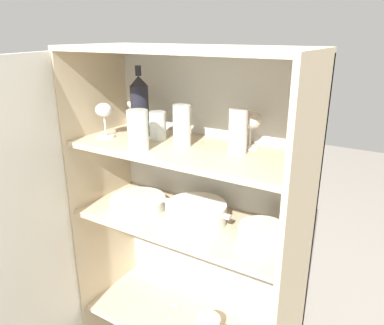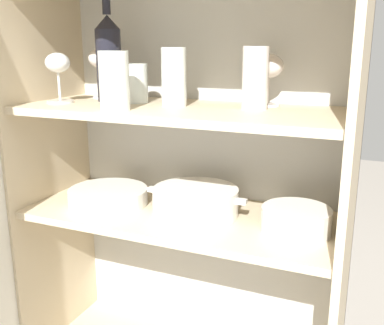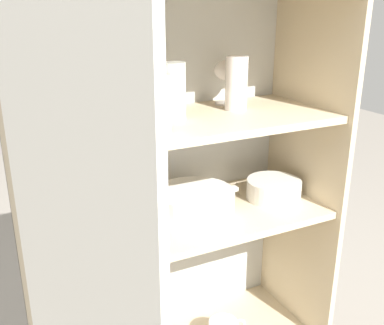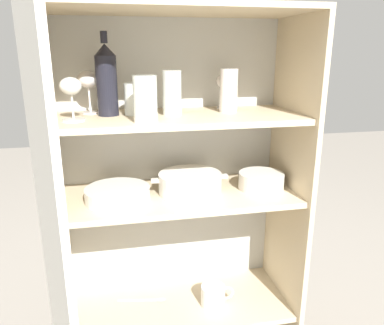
# 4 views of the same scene
# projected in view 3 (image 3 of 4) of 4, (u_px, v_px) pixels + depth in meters

# --- Properties ---
(cupboard_back_panel) EXTENTS (0.86, 0.02, 1.33)m
(cupboard_back_panel) POSITION_uv_depth(u_px,v_px,m) (158.00, 210.00, 1.44)
(cupboard_back_panel) COLOR silver
(cupboard_back_panel) RESTS_ON ground_plane
(cupboard_side_left) EXTENTS (0.02, 0.38, 1.33)m
(cupboard_side_left) POSITION_uv_depth(u_px,v_px,m) (28.00, 271.00, 1.11)
(cupboard_side_left) COLOR #CCB793
(cupboard_side_left) RESTS_ON ground_plane
(cupboard_side_right) EXTENTS (0.02, 0.38, 1.33)m
(cupboard_side_right) POSITION_uv_depth(u_px,v_px,m) (299.00, 206.00, 1.46)
(cupboard_side_right) COLOR #CCB793
(cupboard_side_right) RESTS_ON ground_plane
(shelf_board_middle) EXTENTS (0.83, 0.34, 0.02)m
(shelf_board_middle) POSITION_uv_depth(u_px,v_px,m) (182.00, 220.00, 1.27)
(shelf_board_middle) COLOR beige
(shelf_board_upper) EXTENTS (0.83, 0.34, 0.02)m
(shelf_board_upper) POSITION_uv_depth(u_px,v_px,m) (182.00, 123.00, 1.18)
(shelf_board_upper) COLOR beige
(tumbler_glass_0) EXTENTS (0.07, 0.07, 0.14)m
(tumbler_glass_0) POSITION_uv_depth(u_px,v_px,m) (155.00, 106.00, 1.00)
(tumbler_glass_0) COLOR white
(tumbler_glass_0) RESTS_ON shelf_board_upper
(tumbler_glass_1) EXTENTS (0.06, 0.06, 0.10)m
(tumbler_glass_1) POSITION_uv_depth(u_px,v_px,m) (124.00, 102.00, 1.12)
(tumbler_glass_1) COLOR white
(tumbler_glass_1) RESTS_ON shelf_board_upper
(tumbler_glass_2) EXTENTS (0.06, 0.06, 0.15)m
(tumbler_glass_2) POSITION_uv_depth(u_px,v_px,m) (174.00, 91.00, 1.14)
(tumbler_glass_2) COLOR white
(tumbler_glass_2) RESTS_ON shelf_board_upper
(tumbler_glass_3) EXTENTS (0.06, 0.06, 0.15)m
(tumbler_glass_3) POSITION_uv_depth(u_px,v_px,m) (236.00, 83.00, 1.25)
(tumbler_glass_3) COLOR silver
(tumbler_glass_3) RESTS_ON shelf_board_upper
(wine_glass_0) EXTENTS (0.07, 0.07, 0.13)m
(wine_glass_0) POSITION_uv_depth(u_px,v_px,m) (49.00, 99.00, 0.96)
(wine_glass_0) COLOR white
(wine_glass_0) RESTS_ON shelf_board_upper
(wine_glass_1) EXTENTS (0.07, 0.07, 0.14)m
(wine_glass_1) POSITION_uv_depth(u_px,v_px,m) (57.00, 81.00, 1.09)
(wine_glass_1) COLOR silver
(wine_glass_1) RESTS_ON shelf_board_upper
(wine_glass_2) EXTENTS (0.08, 0.08, 0.13)m
(wine_glass_2) POSITION_uv_depth(u_px,v_px,m) (227.00, 73.00, 1.31)
(wine_glass_2) COLOR silver
(wine_glass_2) RESTS_ON shelf_board_upper
(wine_bottle) EXTENTS (0.07, 0.07, 0.27)m
(wine_bottle) POSITION_uv_depth(u_px,v_px,m) (87.00, 78.00, 1.07)
(wine_bottle) COLOR black
(wine_bottle) RESTS_ON shelf_board_upper
(plate_stack_white) EXTENTS (0.22, 0.22, 0.04)m
(plate_stack_white) POSITION_uv_depth(u_px,v_px,m) (110.00, 229.00, 1.15)
(plate_stack_white) COLOR silver
(plate_stack_white) RESTS_ON shelf_board_middle
(mixing_bowl_large) EXTENTS (0.17, 0.17, 0.06)m
(mixing_bowl_large) POSITION_uv_depth(u_px,v_px,m) (274.00, 188.00, 1.38)
(mixing_bowl_large) COLOR silver
(mixing_bowl_large) RESTS_ON shelf_board_middle
(casserole_dish) EXTENTS (0.28, 0.23, 0.07)m
(casserole_dish) POSITION_uv_depth(u_px,v_px,m) (195.00, 202.00, 1.28)
(casserole_dish) COLOR white
(casserole_dish) RESTS_ON shelf_board_middle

